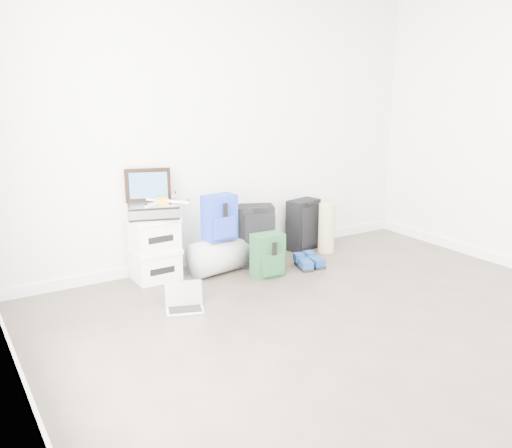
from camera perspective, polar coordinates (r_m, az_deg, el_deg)
ground at (r=3.84m, az=15.71°, el=-13.51°), size 5.00×5.00×0.00m
room_envelope at (r=3.41m, az=17.54°, el=13.06°), size 4.52×5.02×2.71m
boxes_stack at (r=5.06m, az=-10.58°, el=-2.54°), size 0.43×0.35×0.59m
briefcase at (r=4.97m, az=-10.78°, el=1.41°), size 0.51×0.44×0.13m
painting at (r=5.01m, az=-11.31°, el=4.04°), size 0.40×0.15×0.31m
drone at (r=4.96m, az=-9.88°, el=2.47°), size 0.44×0.44×0.05m
duffel_bag at (r=5.20m, az=-3.92°, el=-3.33°), size 0.59×0.42×0.34m
blue_backpack at (r=5.07m, az=-3.83°, el=0.61°), size 0.32×0.25×0.43m
large_suitcase at (r=5.33m, az=-0.26°, el=-1.28°), size 0.45×0.38×0.61m
green_backpack at (r=5.09m, az=1.29°, el=-3.36°), size 0.30×0.23×0.41m
carry_on at (r=5.90m, az=5.02°, el=-0.08°), size 0.39×0.30×0.55m
shoes at (r=5.40m, az=5.60°, el=-4.05°), size 0.29×0.30×0.09m
rolled_rug at (r=5.84m, az=7.44°, el=-0.42°), size 0.17×0.17×0.53m
laptop at (r=4.46m, az=-7.54°, el=-8.24°), size 0.35×0.30×0.21m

